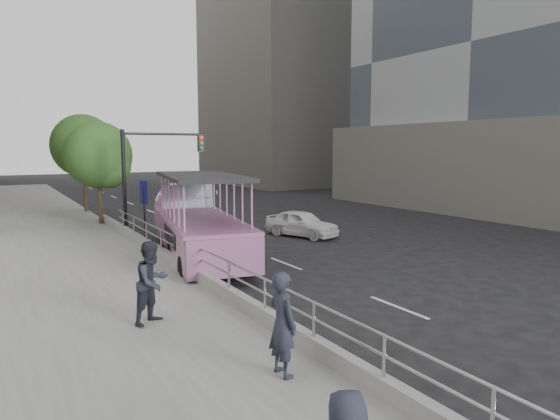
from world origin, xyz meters
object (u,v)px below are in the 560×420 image
object	(u,v)px
pedestrian_near	(282,324)
street_tree_near	(100,158)
car	(301,223)
parking_sign	(144,208)
duck_boat	(196,226)
traffic_signal	(149,165)
street_tree_far	(85,148)
pedestrian_mid	(152,282)

from	to	relation	value
pedestrian_near	street_tree_near	xyz separation A→B (m)	(0.81, 20.39, 2.58)
car	pedestrian_near	bearing A→B (deg)	-144.36
car	street_tree_near	bearing A→B (deg)	116.98
car	parking_sign	xyz separation A→B (m)	(-7.66, 0.03, 1.21)
duck_boat	street_tree_near	distance (m)	9.54
traffic_signal	street_tree_far	bearing A→B (deg)	98.43
car	street_tree_far	bearing A→B (deg)	99.76
parking_sign	traffic_signal	world-z (taller)	traffic_signal
parking_sign	street_tree_near	xyz separation A→B (m)	(-0.30, 7.27, 1.96)
pedestrian_mid	street_tree_far	xyz separation A→B (m)	(2.23, 22.58, 3.05)
traffic_signal	street_tree_far	world-z (taller)	street_tree_far
duck_boat	car	world-z (taller)	duck_boat
duck_boat	car	size ratio (longest dim) A/B	2.71
duck_boat	traffic_signal	distance (m)	6.01
parking_sign	street_tree_near	world-z (taller)	street_tree_near
pedestrian_near	pedestrian_mid	bearing A→B (deg)	14.66
traffic_signal	street_tree_near	distance (m)	3.80
parking_sign	street_tree_far	distance (m)	13.49
pedestrian_near	traffic_signal	bearing A→B (deg)	-11.25
pedestrian_near	street_tree_far	bearing A→B (deg)	-5.37
duck_boat	street_tree_near	xyz separation A→B (m)	(-1.88, 8.99, 2.58)
car	pedestrian_near	distance (m)	15.77
pedestrian_near	traffic_signal	distance (m)	17.28
car	parking_sign	size ratio (longest dim) A/B	1.27
street_tree_far	pedestrian_mid	bearing A→B (deg)	-95.64
car	pedestrian_mid	xyz separation A→B (m)	(-10.00, -9.29, 0.61)
duck_boat	pedestrian_near	xyz separation A→B (m)	(-2.68, -11.40, 0.00)
pedestrian_mid	parking_sign	world-z (taller)	parking_sign
traffic_signal	street_tree_near	bearing A→B (deg)	114.98
duck_boat	parking_sign	world-z (taller)	duck_boat
pedestrian_mid	traffic_signal	bearing A→B (deg)	43.92
street_tree_near	pedestrian_mid	bearing A→B (deg)	-96.99
street_tree_far	street_tree_near	bearing A→B (deg)	-91.91
street_tree_near	street_tree_far	bearing A→B (deg)	88.09
pedestrian_near	traffic_signal	xyz separation A→B (m)	(2.40, 16.96, 2.26)
car	traffic_signal	size ratio (longest dim) A/B	0.73
duck_boat	pedestrian_near	bearing A→B (deg)	-103.24
duck_boat	traffic_signal	size ratio (longest dim) A/B	1.98
car	duck_boat	bearing A→B (deg)	174.98
pedestrian_mid	street_tree_far	distance (m)	22.90
duck_boat	parking_sign	size ratio (longest dim) A/B	3.44
traffic_signal	street_tree_near	xyz separation A→B (m)	(-1.60, 3.43, 0.32)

